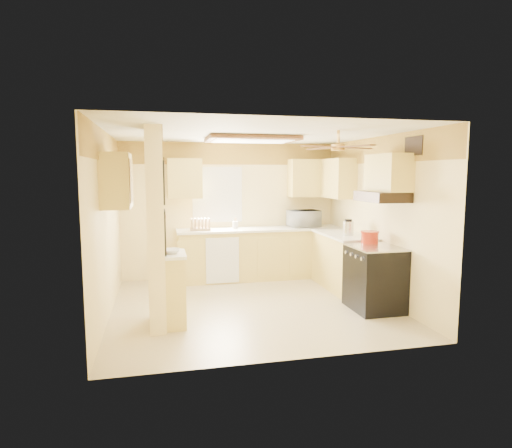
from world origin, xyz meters
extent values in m
plane|color=#CEBA8F|center=(0.00, 0.00, 0.00)|extent=(4.00, 4.00, 0.00)
plane|color=white|center=(0.00, 0.00, 2.50)|extent=(4.00, 4.00, 0.00)
plane|color=#FFE69B|center=(0.00, 1.90, 1.25)|extent=(4.00, 0.00, 4.00)
plane|color=#FFE69B|center=(0.00, -1.90, 1.25)|extent=(4.00, 0.00, 4.00)
plane|color=#FFE69B|center=(-2.00, 0.00, 1.25)|extent=(0.00, 3.80, 3.80)
plane|color=#FFE69B|center=(2.00, 0.00, 1.25)|extent=(0.00, 3.80, 3.80)
cube|color=gold|center=(0.00, 1.88, 2.30)|extent=(4.00, 0.02, 0.40)
cube|color=#FFE69B|center=(-1.35, -0.55, 1.25)|extent=(0.20, 0.70, 2.50)
cube|color=#D8BF5F|center=(-1.13, -0.55, 0.45)|extent=(0.25, 0.55, 0.90)
cube|color=white|center=(-1.13, -0.55, 0.92)|extent=(0.28, 0.58, 0.04)
cube|color=#D8BF5F|center=(0.50, 1.60, 0.45)|extent=(3.00, 0.60, 0.90)
cube|color=#D8BF5F|center=(1.70, 0.60, 0.45)|extent=(0.60, 1.40, 0.90)
cube|color=white|center=(0.50, 1.59, 0.92)|extent=(3.04, 0.64, 0.04)
cube|color=white|center=(1.69, 0.60, 0.92)|extent=(0.64, 1.44, 0.04)
cube|color=white|center=(-0.25, 1.29, 0.43)|extent=(0.58, 0.02, 0.80)
cube|color=white|center=(-0.25, 1.89, 1.55)|extent=(0.92, 0.02, 1.02)
cube|color=white|center=(-0.25, 1.89, 1.55)|extent=(0.80, 0.02, 0.90)
cube|color=#D8BF5F|center=(-0.85, 1.72, 1.85)|extent=(0.60, 0.35, 0.70)
cube|color=#D8BF5F|center=(1.55, 1.72, 1.85)|extent=(0.90, 0.35, 0.70)
cube|color=#D8BF5F|center=(1.82, 1.25, 1.85)|extent=(0.35, 1.00, 0.70)
cube|color=#D8BF5F|center=(-1.82, -0.25, 1.85)|extent=(0.35, 0.75, 0.70)
cube|color=#D8BF5F|center=(1.82, -0.55, 1.95)|extent=(0.35, 0.76, 0.52)
cube|color=black|center=(1.67, -0.55, 0.45)|extent=(0.65, 0.76, 0.90)
cube|color=silver|center=(1.67, -0.55, 0.91)|extent=(0.66, 0.77, 0.02)
cylinder|color=silver|center=(1.34, -0.80, 0.80)|extent=(0.03, 0.05, 0.05)
cylinder|color=silver|center=(1.34, -0.63, 0.80)|extent=(0.03, 0.05, 0.05)
cylinder|color=silver|center=(1.34, -0.47, 0.80)|extent=(0.03, 0.05, 0.05)
cylinder|color=silver|center=(1.34, -0.30, 0.80)|extent=(0.03, 0.05, 0.05)
cube|color=black|center=(1.74, -0.55, 1.62)|extent=(0.50, 0.76, 0.14)
cube|color=black|center=(-1.24, -0.55, 1.85)|extent=(0.02, 0.42, 0.57)
cube|color=white|center=(-1.23, -0.55, 1.85)|extent=(0.01, 0.37, 0.52)
cube|color=black|center=(-1.24, -0.55, 1.20)|extent=(0.02, 0.42, 0.57)
cube|color=yellow|center=(-1.23, -0.55, 1.20)|extent=(0.01, 0.37, 0.52)
cube|color=brown|center=(0.10, 0.50, 2.46)|extent=(1.35, 0.95, 0.06)
cube|color=white|center=(0.10, 0.50, 2.44)|extent=(1.15, 0.75, 0.02)
cylinder|color=gold|center=(1.00, -0.70, 2.42)|extent=(0.04, 0.04, 0.16)
cylinder|color=gold|center=(1.00, -0.70, 2.28)|extent=(0.18, 0.18, 0.08)
cube|color=brown|center=(1.30, -0.59, 2.28)|extent=(0.55, 0.28, 0.01)
cube|color=brown|center=(0.89, -0.40, 2.28)|extent=(0.28, 0.55, 0.01)
cube|color=brown|center=(0.70, -0.81, 2.28)|extent=(0.55, 0.28, 0.01)
cube|color=brown|center=(1.11, -1.00, 2.28)|extent=(0.28, 0.55, 0.01)
cube|color=black|center=(1.98, -0.90, 2.30)|extent=(0.02, 0.40, 0.25)
imported|color=white|center=(1.34, 1.60, 1.10)|extent=(0.61, 0.46, 0.31)
imported|color=white|center=(-1.17, -0.59, 0.97)|extent=(0.24, 0.24, 0.06)
cylinder|color=#AA2510|center=(1.73, -0.26, 0.99)|extent=(0.25, 0.25, 0.16)
cylinder|color=#AA2510|center=(1.73, -0.26, 1.08)|extent=(0.27, 0.27, 0.02)
cylinder|color=silver|center=(1.68, 0.38, 1.05)|extent=(0.17, 0.17, 0.23)
cylinder|color=black|center=(1.68, 0.38, 1.19)|extent=(0.11, 0.11, 0.03)
cube|color=tan|center=(-0.60, 1.57, 0.96)|extent=(0.37, 0.28, 0.04)
cube|color=tan|center=(-0.75, 1.57, 1.04)|extent=(0.02, 0.24, 0.21)
cube|color=tan|center=(-0.69, 1.57, 1.04)|extent=(0.02, 0.24, 0.21)
cube|color=tan|center=(-0.63, 1.57, 1.04)|extent=(0.02, 0.24, 0.21)
cube|color=tan|center=(-0.57, 1.57, 1.04)|extent=(0.02, 0.24, 0.21)
cube|color=tan|center=(-0.51, 1.57, 1.04)|extent=(0.02, 0.24, 0.21)
cube|color=tan|center=(-0.45, 1.57, 1.04)|extent=(0.02, 0.24, 0.21)
cylinder|color=white|center=(-0.69, 1.57, 1.04)|extent=(0.01, 0.21, 0.21)
cylinder|color=white|center=(-0.57, 1.57, 1.04)|extent=(0.01, 0.21, 0.21)
cylinder|color=white|center=(0.05, 1.65, 1.00)|extent=(0.10, 0.10, 0.13)
cylinder|color=tan|center=(0.06, 1.65, 1.04)|extent=(0.01, 0.01, 0.20)
cylinder|color=tan|center=(0.05, 1.67, 1.04)|extent=(0.01, 0.01, 0.20)
cylinder|color=tan|center=(0.03, 1.65, 1.04)|extent=(0.01, 0.01, 0.20)
cylinder|color=tan|center=(0.05, 1.63, 1.04)|extent=(0.01, 0.01, 0.20)
camera|label=1|loc=(-1.30, -5.99, 1.95)|focal=30.00mm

